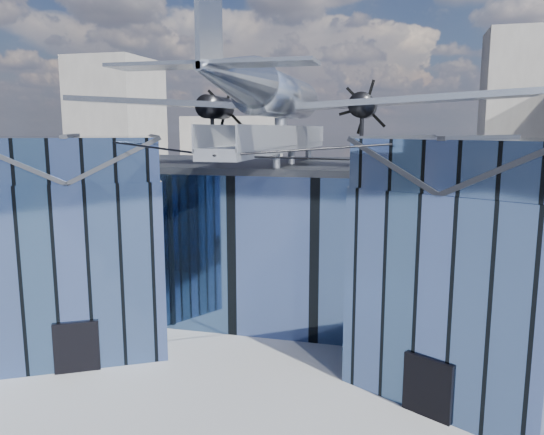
# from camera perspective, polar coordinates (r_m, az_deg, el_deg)

# --- Properties ---
(ground_plane) EXTENTS (120.00, 120.00, 0.00)m
(ground_plane) POSITION_cam_1_polar(r_m,az_deg,el_deg) (29.98, -0.98, -14.33)
(ground_plane) COLOR gray
(museum) EXTENTS (32.88, 24.50, 17.60)m
(museum) POSITION_cam_1_polar(r_m,az_deg,el_deg) (33.71, 1.61, -1.74)
(museum) COLOR #445C8A
(museum) RESTS_ON ground
(bg_towers) EXTENTS (77.00, 24.50, 26.00)m
(bg_towers) POSITION_cam_1_polar(r_m,az_deg,el_deg) (77.17, 10.12, 7.81)
(bg_towers) COLOR gray
(bg_towers) RESTS_ON ground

